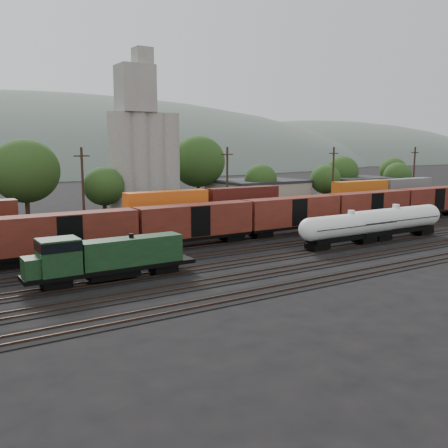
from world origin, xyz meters
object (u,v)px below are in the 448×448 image
orange_locomotive (182,221)px  tank_car_a (351,226)px  grain_silo (144,151)px  green_locomotive (103,257)px

orange_locomotive → tank_car_a: bearing=-44.3°
orange_locomotive → grain_silo: grain_silo is taller
tank_car_a → orange_locomotive: bearing=135.7°
tank_car_a → orange_locomotive: size_ratio=0.94×
green_locomotive → orange_locomotive: orange_locomotive is taller
tank_car_a → orange_locomotive: (-15.36, 15.00, -0.07)m
green_locomotive → orange_locomotive: 21.72m
green_locomotive → tank_car_a: size_ratio=0.99×
tank_car_a → grain_silo: size_ratio=0.55×
orange_locomotive → grain_silo: (6.08, 26.00, 8.84)m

